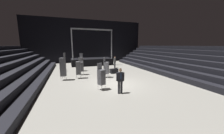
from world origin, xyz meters
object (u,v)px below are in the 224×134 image
Objects in this scene: chair_stack_front_left at (82,66)px; equipment_road_case at (114,71)px; man_with_tie at (120,79)px; crew_worker_near_stage at (115,61)px; chair_stack_mid_centre at (101,77)px; chair_stack_mid_right at (62,64)px; chair_stack_front_right at (106,68)px; chair_stack_rear_left at (78,68)px; stage_riser at (92,61)px; chair_stack_mid_left at (63,67)px; chair_stack_rear_right at (81,62)px.

chair_stack_front_left is 3.72m from equipment_road_case.
man_with_tie is 1.03× the size of crew_worker_near_stage.
chair_stack_mid_centre is at bearing -24.06° from crew_worker_near_stage.
crew_worker_near_stage is (7.02, -0.28, 0.10)m from chair_stack_mid_right.
chair_stack_front_right is 2.73m from chair_stack_rear_left.
chair_stack_front_left reaches higher than man_with_tie.
stage_riser is at bearing -10.56° from chair_stack_rear_left.
stage_riser is 2.58× the size of chair_stack_mid_left.
chair_stack_mid_left is 4.27m from chair_stack_rear_right.
chair_stack_mid_right reaches higher than crew_worker_near_stage.
man_with_tie is 0.82× the size of chair_stack_rear_left.
chair_stack_mid_centre is at bearing -96.99° from stage_riser.
chair_stack_rear_right reaches higher than chair_stack_mid_right.
equipment_road_case is (3.51, -2.54, -0.86)m from chair_stack_rear_right.
chair_stack_mid_left is (-1.84, -1.66, 0.34)m from chair_stack_front_left.
chair_stack_mid_centre is 2.18× the size of equipment_road_case.
stage_riser reaches higher than man_with_tie.
man_with_tie is at bearing 30.92° from chair_stack_front_right.
chair_stack_front_right is at bearing 77.38° from chair_stack_mid_right.
chair_stack_mid_right is at bearing 150.42° from equipment_road_case.
chair_stack_mid_centre is at bearing -124.32° from chair_stack_mid_left.
chair_stack_front_right is at bearing 143.67° from chair_stack_rear_right.
man_with_tie is at bearing -157.72° from chair_stack_front_left.
chair_stack_mid_centre is (-1.49, -12.18, 0.37)m from stage_riser.
man_with_tie is 6.32m from equipment_road_case.
chair_stack_mid_centre is at bearing -44.44° from man_with_tie.
chair_stack_mid_left is (-4.06, 0.37, 0.25)m from chair_stack_front_right.
equipment_road_case is at bearing -144.55° from chair_stack_mid_centre.
crew_worker_near_stage is at bearing -104.29° from man_with_tie.
chair_stack_front_left is (-1.87, 6.43, -0.05)m from man_with_tie.
equipment_road_case is (3.64, -0.41, -0.69)m from chair_stack_front_left.
chair_stack_rear_right reaches higher than chair_stack_front_right.
chair_stack_mid_left is at bearing 39.38° from chair_stack_mid_right.
crew_worker_near_stage is (4.88, 2.58, 0.01)m from chair_stack_front_left.
chair_stack_front_right is 0.96× the size of chair_stack_rear_left.
man_with_tie is 0.79× the size of chair_stack_rear_right.
chair_stack_front_left is at bearing -69.58° from man_with_tie.
stage_riser is 3.77× the size of man_with_tie.
chair_stack_front_left is 0.92× the size of chair_stack_front_right.
stage_riser is at bearing -12.84° from chair_stack_front_left.
chair_stack_front_left is 1.10× the size of chair_stack_mid_right.
chair_stack_mid_centre is 5.66m from equipment_road_case.
stage_riser is 7.42m from equipment_road_case.
chair_stack_rear_left is at bearing -95.99° from chair_stack_mid_centre.
chair_stack_mid_left is (-4.20, -8.55, 0.66)m from stage_riser.
chair_stack_front_right is at bearing -93.93° from chair_stack_rear_left.
chair_stack_rear_left is at bearing 56.96° from chair_stack_mid_right.
chair_stack_mid_centre is (-1.35, -3.27, -0.04)m from chair_stack_front_right.
chair_stack_front_right is 3.53m from chair_stack_mid_centre.
chair_stack_front_right is at bearing -90.91° from stage_riser.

